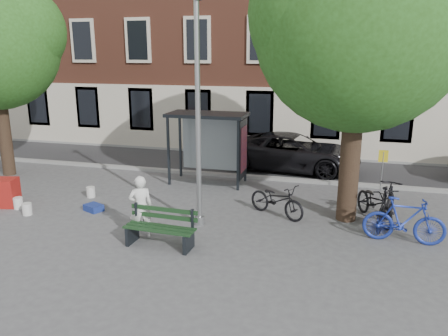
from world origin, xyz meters
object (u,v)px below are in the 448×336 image
bench (161,230)px  red_stand (3,193)px  bike_d (386,205)px  notice_sign (382,166)px  bus_shelter (219,132)px  painter (141,207)px  car_dark (292,152)px  lamppost (198,127)px  bike_a (277,200)px  bike_b (404,220)px  bike_c (375,203)px

bench → red_stand: bearing=169.5°
bike_d → red_stand: size_ratio=2.33×
red_stand → notice_sign: 12.14m
bus_shelter → painter: bearing=-96.4°
bus_shelter → car_dark: size_ratio=0.52×
bike_d → lamppost: bearing=29.9°
bench → car_dark: 8.62m
painter → bike_a: bearing=-171.9°
bike_b → bike_d: bearing=21.4°
painter → bike_a: painter is taller
lamppost → notice_sign: bearing=34.6°
notice_sign → bench: bearing=-137.6°
lamppost → car_dark: 7.24m
painter → notice_sign: size_ratio=0.98×
bench → bike_b: (5.90, 1.79, 0.17)m
bench → notice_sign: notice_sign is taller
painter → bus_shelter: bearing=-125.6°
bench → bike_c: bike_c is taller
bench → bike_d: bearing=29.6°
lamppost → painter: 2.59m
bike_b → bike_c: bearing=26.6°
bench → bike_d: bike_d is taller
bike_c → painter: bearing=-178.3°
painter → bike_d: 6.71m
bike_c → lamppost: bearing=175.0°
car_dark → bike_c: bearing=-144.2°
bench → bike_b: 6.17m
bus_shelter → bike_a: bus_shelter is taller
painter → bike_a: size_ratio=0.87×
lamppost → red_stand: (-6.48, -0.17, -2.33)m
painter → car_dark: size_ratio=0.31×
painter → bike_c: (5.98, 2.80, -0.29)m
bike_a → bike_c: bike_c is taller
notice_sign → bus_shelter: bearing=173.8°
bike_d → car_dark: size_ratio=0.38×
bike_c → red_stand: size_ratio=2.30×
lamppost → notice_sign: size_ratio=3.58×
bench → notice_sign: 7.58m
lamppost → bike_a: (2.00, 1.24, -2.28)m
bike_c → bike_b: bearing=-89.2°
bike_d → notice_sign: notice_sign is taller
bus_shelter → bike_b: (6.01, -3.90, -1.31)m
red_stand → notice_sign: (11.55, 3.67, 0.75)m
bike_d → bench: bearing=43.2°
bench → bike_b: size_ratio=0.92×
bench → bike_a: bike_a is taller
bike_b → bike_d: size_ratio=0.96×
notice_sign → bike_c: bearing=-98.7°
bike_b → bike_d: (-0.35, 1.02, 0.03)m
bus_shelter → car_dark: (2.43, 2.60, -1.16)m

